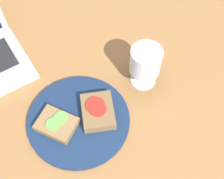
# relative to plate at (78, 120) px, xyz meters

# --- Properties ---
(wooden_table) EXTENTS (1.40, 1.40, 0.03)m
(wooden_table) POSITION_rel_plate_xyz_m (0.05, -0.01, -0.02)
(wooden_table) COLOR #9E6B3D
(wooden_table) RESTS_ON ground
(plate) EXTENTS (0.26, 0.26, 0.01)m
(plate) POSITION_rel_plate_xyz_m (0.00, 0.00, 0.00)
(plate) COLOR navy
(plate) RESTS_ON wooden_table
(sandwich_with_cucumber) EXTENTS (0.11, 0.12, 0.02)m
(sandwich_with_cucumber) POSITION_rel_plate_xyz_m (-0.05, 0.01, 0.02)
(sandwich_with_cucumber) COLOR #937047
(sandwich_with_cucumber) RESTS_ON plate
(sandwich_with_tomato) EXTENTS (0.11, 0.12, 0.03)m
(sandwich_with_tomato) POSITION_rel_plate_xyz_m (0.05, -0.01, 0.02)
(sandwich_with_tomato) COLOR brown
(sandwich_with_tomato) RESTS_ON plate
(wine_glass) EXTENTS (0.08, 0.08, 0.12)m
(wine_glass) POSITION_rel_plate_xyz_m (0.21, 0.01, 0.07)
(wine_glass) COLOR white
(wine_glass) RESTS_ON wooden_table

